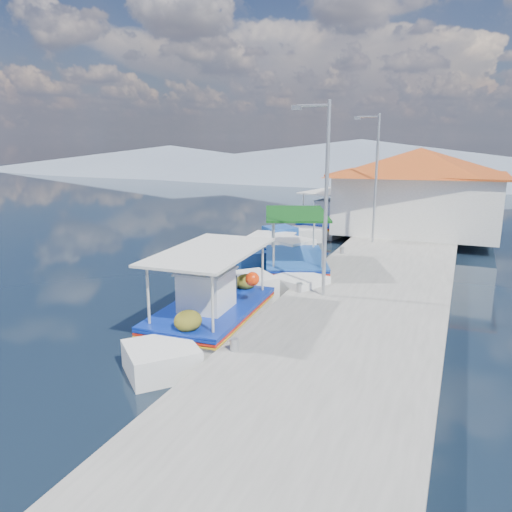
% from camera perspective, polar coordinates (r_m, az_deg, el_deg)
% --- Properties ---
extents(ground, '(160.00, 160.00, 0.00)m').
position_cam_1_polar(ground, '(16.40, -10.10, -6.13)').
color(ground, black).
rests_on(ground, ground).
extents(quay, '(5.00, 44.00, 0.50)m').
position_cam_1_polar(quay, '(19.80, 14.34, -2.18)').
color(quay, '#9F9B95').
rests_on(quay, ground).
extents(bollards, '(0.20, 17.20, 0.30)m').
position_cam_1_polar(bollards, '(19.38, 7.93, -1.00)').
color(bollards, '#A5A8AD').
rests_on(bollards, quay).
extents(main_caique, '(2.57, 7.99, 2.63)m').
position_cam_1_polar(main_caique, '(14.50, -4.90, -6.48)').
color(main_caique, white).
rests_on(main_caique, ground).
extents(caique_green_canopy, '(4.06, 7.11, 2.86)m').
position_cam_1_polar(caique_green_canopy, '(20.03, 4.65, -1.10)').
color(caique_green_canopy, white).
rests_on(caique_green_canopy, ground).
extents(caique_blue_hull, '(2.34, 6.84, 1.22)m').
position_cam_1_polar(caique_blue_hull, '(23.60, 1.21, 0.92)').
color(caique_blue_hull, '#1A499C').
rests_on(caique_blue_hull, ground).
extents(caique_far, '(3.34, 7.62, 2.73)m').
position_cam_1_polar(caique_far, '(29.43, 8.60, 3.62)').
color(caique_far, white).
rests_on(caique_far, ground).
extents(harbor_building, '(10.49, 10.49, 4.40)m').
position_cam_1_polar(harbor_building, '(28.15, 18.04, 7.34)').
color(harbor_building, white).
rests_on(harbor_building, quay).
extents(lamp_post_near, '(1.21, 0.14, 6.00)m').
position_cam_1_polar(lamp_post_near, '(15.54, 7.72, 7.47)').
color(lamp_post_near, '#A5A8AD').
rests_on(lamp_post_near, quay).
extents(lamp_post_far, '(1.21, 0.14, 6.00)m').
position_cam_1_polar(lamp_post_far, '(24.32, 13.36, 9.33)').
color(lamp_post_far, '#A5A8AD').
rests_on(lamp_post_far, quay).
extents(mountain_ridge, '(171.40, 96.00, 5.50)m').
position_cam_1_polar(mountain_ridge, '(69.04, 21.37, 9.68)').
color(mountain_ridge, slate).
rests_on(mountain_ridge, ground).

